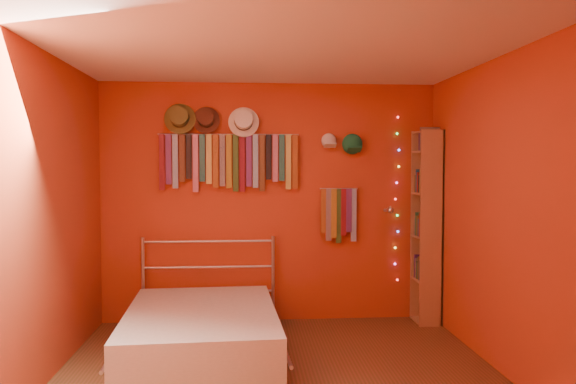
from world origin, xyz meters
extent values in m
plane|color=brown|center=(0.00, 0.00, 0.00)|extent=(3.50, 3.50, 0.00)
cube|color=#9A4018|center=(0.00, 1.75, 1.25)|extent=(3.50, 0.02, 2.50)
cube|color=#9A4018|center=(1.75, 0.00, 1.25)|extent=(0.02, 3.50, 2.50)
cube|color=#9A4018|center=(-1.75, 0.00, 1.25)|extent=(0.02, 3.50, 2.50)
cube|color=white|center=(0.00, 0.00, 2.50)|extent=(3.50, 3.50, 0.02)
cylinder|color=#B9B9BF|center=(-0.43, 1.70, 1.96)|extent=(1.45, 0.01, 0.01)
cube|color=maroon|center=(-1.11, 1.69, 1.67)|extent=(0.06, 0.01, 0.57)
cube|color=#4D1B6D|center=(-1.04, 1.68, 1.70)|extent=(0.06, 0.01, 0.51)
cube|color=#6E91C4|center=(-0.97, 1.68, 1.68)|extent=(0.06, 0.01, 0.56)
cube|color=#4D2719|center=(-0.90, 1.69, 1.72)|extent=(0.06, 0.01, 0.49)
cube|color=black|center=(-0.84, 1.68, 1.73)|extent=(0.06, 0.01, 0.46)
cube|color=#C4629A|center=(-0.77, 1.68, 1.66)|extent=(0.06, 0.01, 0.59)
cube|color=#19565A|center=(-0.70, 1.69, 1.72)|extent=(0.06, 0.01, 0.49)
cube|color=#CEC252|center=(-0.63, 1.68, 1.71)|extent=(0.06, 0.01, 0.51)
cube|color=brown|center=(-0.56, 1.68, 1.69)|extent=(0.06, 0.01, 0.55)
cube|color=#151251|center=(-0.49, 1.69, 1.69)|extent=(0.06, 0.01, 0.53)
cube|color=olive|center=(-0.43, 1.68, 1.68)|extent=(0.06, 0.01, 0.56)
cube|color=#1F461C|center=(-0.36, 1.68, 1.67)|extent=(0.06, 0.01, 0.59)
cube|color=maroon|center=(-0.29, 1.69, 1.66)|extent=(0.06, 0.01, 0.59)
cube|color=#511A6A|center=(-0.22, 1.68, 1.69)|extent=(0.06, 0.01, 0.54)
cube|color=#719FCA|center=(-0.15, 1.68, 1.68)|extent=(0.06, 0.01, 0.55)
cube|color=#4E341A|center=(-0.08, 1.69, 1.67)|extent=(0.06, 0.01, 0.59)
cube|color=black|center=(-0.01, 1.68, 1.73)|extent=(0.06, 0.01, 0.47)
cube|color=#A55279|center=(0.05, 1.68, 1.72)|extent=(0.06, 0.01, 0.49)
cube|color=#1B6157|center=(0.12, 1.69, 1.72)|extent=(0.06, 0.01, 0.48)
cube|color=#C0C44E|center=(0.19, 1.68, 1.68)|extent=(0.06, 0.01, 0.57)
cube|color=brown|center=(0.26, 1.68, 1.68)|extent=(0.06, 0.01, 0.56)
cylinder|color=#B9B9BF|center=(0.72, 1.70, 1.40)|extent=(0.40, 0.01, 0.01)
cube|color=brown|center=(0.56, 1.69, 1.16)|extent=(0.06, 0.01, 0.47)
cube|color=navy|center=(0.62, 1.68, 1.12)|extent=(0.06, 0.01, 0.55)
cube|color=#92661A|center=(0.67, 1.68, 1.14)|extent=(0.06, 0.01, 0.52)
cube|color=#225221|center=(0.72, 1.69, 1.11)|extent=(0.06, 0.01, 0.57)
cube|color=maroon|center=(0.78, 1.68, 1.15)|extent=(0.06, 0.01, 0.50)
cube|color=#371862|center=(0.83, 1.68, 1.17)|extent=(0.06, 0.01, 0.46)
cube|color=#7A97D8|center=(0.88, 1.69, 1.12)|extent=(0.06, 0.01, 0.56)
cylinder|color=brown|center=(-0.92, 1.69, 2.12)|extent=(0.32, 0.08, 0.32)
cylinder|color=brown|center=(-0.92, 1.63, 2.13)|extent=(0.19, 0.16, 0.21)
cylinder|color=#332314|center=(-0.92, 1.66, 2.12)|extent=(0.19, 0.06, 0.20)
cylinder|color=#49261A|center=(-0.66, 1.69, 2.11)|extent=(0.28, 0.07, 0.28)
cylinder|color=#49261A|center=(-0.66, 1.64, 2.12)|extent=(0.16, 0.14, 0.18)
cylinder|color=black|center=(-0.66, 1.67, 2.11)|extent=(0.17, 0.06, 0.17)
cylinder|color=white|center=(-0.27, 1.69, 2.09)|extent=(0.32, 0.08, 0.31)
cylinder|color=white|center=(-0.27, 1.64, 2.10)|extent=(0.19, 0.16, 0.21)
cylinder|color=black|center=(-0.27, 1.66, 2.09)|extent=(0.19, 0.06, 0.19)
ellipsoid|color=white|center=(0.62, 1.70, 1.90)|extent=(0.17, 0.13, 0.17)
cube|color=white|center=(0.62, 1.60, 1.85)|extent=(0.12, 0.09, 0.05)
ellipsoid|color=#1A7547|center=(0.87, 1.70, 1.87)|extent=(0.20, 0.15, 0.20)
cube|color=#1A7547|center=(0.87, 1.58, 1.81)|extent=(0.14, 0.10, 0.06)
sphere|color=#FF3333|center=(1.35, 1.71, 2.15)|extent=(0.02, 0.02, 0.02)
sphere|color=#33FF4C|center=(1.35, 1.71, 1.98)|extent=(0.02, 0.02, 0.02)
sphere|color=#4C66FF|center=(1.37, 1.71, 1.80)|extent=(0.02, 0.02, 0.02)
sphere|color=yellow|center=(1.37, 1.71, 1.63)|extent=(0.02, 0.02, 0.02)
sphere|color=#FF4CCC|center=(1.35, 1.71, 1.46)|extent=(0.02, 0.02, 0.02)
sphere|color=#FF3333|center=(1.34, 1.71, 1.28)|extent=(0.02, 0.02, 0.02)
sphere|color=#33FF4C|center=(1.36, 1.71, 1.11)|extent=(0.02, 0.02, 0.02)
sphere|color=#4C66FF|center=(1.37, 1.71, 0.93)|extent=(0.02, 0.02, 0.02)
sphere|color=yellow|center=(1.34, 1.71, 0.76)|extent=(0.02, 0.02, 0.02)
sphere|color=#FF4CCC|center=(1.34, 1.71, 0.59)|extent=(0.02, 0.02, 0.02)
sphere|color=#FF3333|center=(1.36, 1.71, 0.41)|extent=(0.02, 0.02, 0.02)
cylinder|color=#B9B9BF|center=(1.23, 1.73, 1.16)|extent=(0.03, 0.03, 0.03)
cylinder|color=#B9B9BF|center=(1.23, 1.62, 1.19)|extent=(0.01, 0.23, 0.07)
sphere|color=white|center=(1.23, 1.50, 1.18)|extent=(0.06, 0.06, 0.06)
cube|color=#AA724D|center=(1.62, 1.37, 1.00)|extent=(0.24, 0.02, 2.00)
cube|color=#AA724D|center=(1.62, 1.69, 1.00)|extent=(0.24, 0.02, 2.00)
cube|color=#AA724D|center=(1.74, 1.53, 1.00)|extent=(0.02, 0.34, 2.00)
cube|color=#AA724D|center=(1.62, 1.53, 0.02)|extent=(0.24, 0.32, 0.02)
cube|color=#AA724D|center=(1.62, 1.53, 0.45)|extent=(0.24, 0.32, 0.02)
cube|color=#AA724D|center=(1.62, 1.53, 0.90)|extent=(0.24, 0.32, 0.02)
cube|color=#AA724D|center=(1.62, 1.53, 1.35)|extent=(0.24, 0.32, 0.02)
cube|color=#AA724D|center=(1.62, 1.53, 1.78)|extent=(0.24, 0.32, 0.02)
cube|color=#AA724D|center=(1.62, 1.53, 1.98)|extent=(0.24, 0.32, 0.02)
cylinder|color=#B9B9BF|center=(-1.31, 1.65, 0.45)|extent=(0.03, 0.03, 0.91)
cylinder|color=#B9B9BF|center=(0.03, 1.65, 0.45)|extent=(0.03, 0.03, 0.91)
cylinder|color=#B9B9BF|center=(-0.64, 1.65, 0.33)|extent=(1.33, 0.02, 0.02)
cylinder|color=#B9B9BF|center=(-0.64, 1.65, 0.59)|extent=(1.33, 0.02, 0.02)
cylinder|color=#B9B9BF|center=(-0.64, 1.65, 0.86)|extent=(1.33, 0.02, 0.02)
cube|color=silver|center=(-0.64, 0.69, 0.21)|extent=(1.36, 1.87, 0.36)
cylinder|color=#B9B9BF|center=(-1.31, 0.69, 0.19)|extent=(0.11, 1.81, 0.03)
cylinder|color=#B9B9BF|center=(0.03, 0.69, 0.19)|extent=(0.11, 1.81, 0.03)
camera|label=1|loc=(-0.25, -4.14, 1.64)|focal=35.00mm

